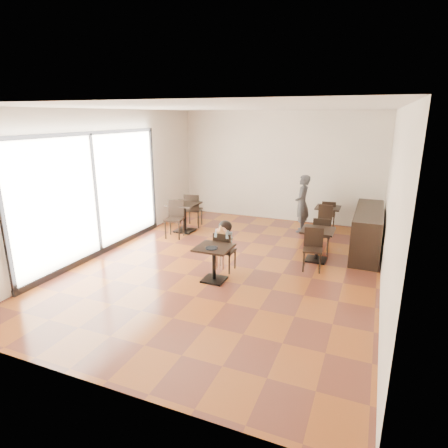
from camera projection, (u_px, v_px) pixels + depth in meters
The scene contains 23 objects.
floor at pixel (228, 265), 7.95m from camera, with size 6.00×8.00×0.01m, color brown.
ceiling at pixel (229, 108), 7.05m from camera, with size 6.00×8.00×0.01m, color silver.
wall_back at pixel (279, 167), 11.05m from camera, with size 6.00×0.01×3.20m, color beige.
wall_front at pixel (88, 260), 3.95m from camera, with size 6.00×0.01×3.20m, color beige.
wall_left at pixel (108, 181), 8.60m from camera, with size 0.01×8.00×3.20m, color beige.
wall_right at pixel (391, 204), 6.40m from camera, with size 0.01×8.00×3.20m, color beige.
storefront_window at pixel (95, 194), 8.20m from camera, with size 0.04×4.50×2.60m, color white.
child_table at pixel (214, 264), 7.12m from camera, with size 0.65×0.65×0.69m, color black, non-canonical shape.
child_chair at pixel (225, 251), 7.58m from camera, with size 0.37×0.37×0.83m, color black, non-canonical shape.
child at pixel (225, 246), 7.55m from camera, with size 0.37×0.52×1.05m, color slate, non-canonical shape.
plate at pixel (212, 248), 6.93m from camera, with size 0.23×0.23×0.01m, color black.
pizza_slice at pixel (221, 231), 7.28m from camera, with size 0.24×0.19×0.06m, color tan, non-canonical shape.
adult_patron at pixel (302, 204), 10.05m from camera, with size 0.56×0.37×1.55m, color #38393E.
cafe_table_mid at pixel (317, 245), 8.11m from camera, with size 0.67×0.67×0.71m, color black, non-canonical shape.
cafe_table_left at pixel (185, 217), 10.15m from camera, with size 0.75×0.75×0.79m, color black, non-canonical shape.
cafe_table_back at pixel (327, 219), 10.20m from camera, with size 0.64×0.64×0.68m, color black, non-canonical shape.
chair_mid_a at pixel (321, 235), 8.58m from camera, with size 0.38×0.38×0.85m, color black, non-canonical shape.
chair_mid_b at pixel (313, 250), 7.60m from camera, with size 0.38×0.38×0.85m, color black, non-canonical shape.
chair_left_a at pixel (194, 210), 10.61m from camera, with size 0.43×0.43×0.95m, color black, non-canonical shape.
chair_left_b at pixel (174, 220), 9.63m from camera, with size 0.43×0.43×0.95m, color black, non-canonical shape.
chair_back_a at pixel (328, 215), 10.36m from camera, with size 0.37×0.37×0.81m, color black, non-canonical shape.
chair_back_b at pixel (324, 222), 9.69m from camera, with size 0.37×0.37×0.81m, color black, non-canonical shape.
service_counter at pixel (367, 231), 8.61m from camera, with size 0.60×2.40×1.00m, color black.
Camera 1 is at (2.74, -6.86, 3.07)m, focal length 30.00 mm.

